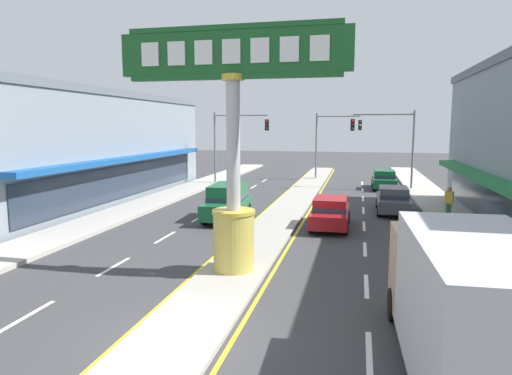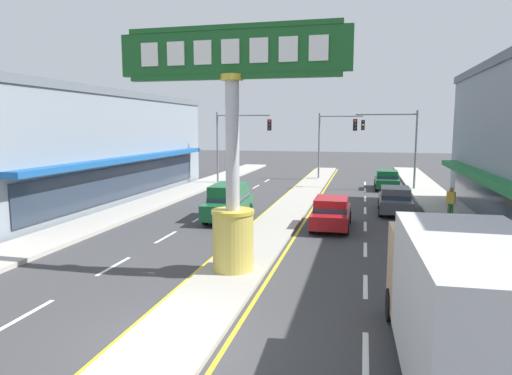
{
  "view_description": "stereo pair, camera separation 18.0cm",
  "coord_description": "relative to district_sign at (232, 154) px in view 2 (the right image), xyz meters",
  "views": [
    {
      "loc": [
        4.06,
        -9.3,
        5.01
      ],
      "look_at": [
        0.13,
        7.85,
        2.6
      ],
      "focal_mm": 31.64,
      "sensor_mm": 36.0,
      "label": 1
    },
    {
      "loc": [
        4.23,
        -9.26,
        5.01
      ],
      "look_at": [
        0.13,
        7.85,
        2.6
      ],
      "focal_mm": 31.64,
      "sensor_mm": 36.0,
      "label": 2
    }
  ],
  "objects": [
    {
      "name": "box_truck_near_right_lane",
      "position": [
        6.11,
        -5.49,
        -2.39
      ],
      "size": [
        2.41,
        6.97,
        3.12
      ],
      "color": "tan",
      "rests_on": "ground"
    },
    {
      "name": "suv_far_left_oncoming",
      "position": [
        -2.76,
        8.59,
        -3.1
      ],
      "size": [
        2.17,
        4.7,
        1.9
      ],
      "color": "#14562D",
      "rests_on": "ground"
    },
    {
      "name": "ground_plane",
      "position": [
        0.0,
        -5.05,
        -4.09
      ],
      "size": [
        160.0,
        160.0,
        0.0
      ],
      "primitive_type": "plane",
      "color": "#3A3A3D"
    },
    {
      "name": "lane_markings",
      "position": [
        0.0,
        11.59,
        -4.08
      ],
      "size": [
        8.96,
        52.0,
        0.01
      ],
      "color": "silver",
      "rests_on": "ground"
    },
    {
      "name": "sedan_mid_left_lane",
      "position": [
        2.76,
        7.78,
        -3.3
      ],
      "size": [
        1.85,
        4.31,
        1.53
      ],
      "color": "maroon",
      "rests_on": "ground"
    },
    {
      "name": "district_sign",
      "position": [
        0.0,
        0.0,
        0.0
      ],
      "size": [
        7.67,
        1.45,
        8.06
      ],
      "color": "gold",
      "rests_on": "median_strip"
    },
    {
      "name": "traffic_light_median_far",
      "position": [
        1.6,
        28.25,
        0.11
      ],
      "size": [
        4.2,
        0.46,
        6.2
      ],
      "color": "slate",
      "rests_on": "ground"
    },
    {
      "name": "median_strip",
      "position": [
        0.0,
        12.95,
        -4.02
      ],
      "size": [
        2.22,
        52.0,
        0.14
      ],
      "primitive_type": "cube",
      "color": "#A39E93",
      "rests_on": "ground"
    },
    {
      "name": "traffic_light_left_side",
      "position": [
        -6.34,
        22.83,
        0.16
      ],
      "size": [
        4.86,
        0.46,
        6.2
      ],
      "color": "slate",
      "rests_on": "ground"
    },
    {
      "name": "pedestrian_near_kerb",
      "position": [
        8.67,
        10.3,
        -2.94
      ],
      "size": [
        0.45,
        0.36,
        1.71
      ],
      "color": "#336B3D",
      "rests_on": "sidewalk_right"
    },
    {
      "name": "sedan_near_left_lane",
      "position": [
        6.06,
        22.7,
        -3.3
      ],
      "size": [
        1.85,
        4.31,
        1.53
      ],
      "color": "#14562D",
      "rests_on": "ground"
    },
    {
      "name": "sidewalk_left",
      "position": [
        -9.01,
        10.95,
        -4.0
      ],
      "size": [
        2.6,
        60.0,
        0.18
      ],
      "primitive_type": "cube",
      "color": "#ADA89E",
      "rests_on": "ground"
    },
    {
      "name": "traffic_light_right_side",
      "position": [
        6.34,
        22.34,
        0.16
      ],
      "size": [
        4.86,
        0.46,
        6.2
      ],
      "color": "slate",
      "rests_on": "ground"
    },
    {
      "name": "sidewalk_right",
      "position": [
        9.01,
        10.95,
        -4.0
      ],
      "size": [
        2.6,
        60.0,
        0.18
      ],
      "primitive_type": "cube",
      "color": "#ADA89E",
      "rests_on": "ground"
    },
    {
      "name": "sedan_far_right_lane",
      "position": [
        6.06,
        12.49,
        -3.3
      ],
      "size": [
        1.88,
        4.32,
        1.53
      ],
      "color": "#4C5156",
      "rests_on": "ground"
    },
    {
      "name": "storefront_left",
      "position": [
        -14.86,
        12.21,
        -0.45
      ],
      "size": [
        9.51,
        25.82,
        7.28
      ],
      "color": "gray",
      "rests_on": "ground"
    }
  ]
}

